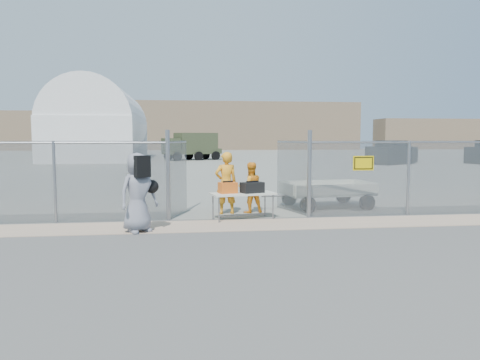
{
  "coord_description": "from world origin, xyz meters",
  "views": [
    {
      "loc": [
        -1.65,
        -10.96,
        2.29
      ],
      "look_at": [
        0.0,
        2.0,
        1.1
      ],
      "focal_mm": 35.0,
      "sensor_mm": 36.0,
      "label": 1
    }
  ],
  "objects": [
    {
      "name": "security_worker_left",
      "position": [
        -0.32,
        2.83,
        0.93
      ],
      "size": [
        0.75,
        0.57,
        1.87
      ],
      "primitive_type": "imported",
      "rotation": [
        0.0,
        0.0,
        3.33
      ],
      "color": "#FF9E1E",
      "rests_on": "ground"
    },
    {
      "name": "military_truck",
      "position": [
        -0.48,
        37.06,
        1.39
      ],
      "size": [
        6.18,
        4.37,
        2.77
      ],
      "primitive_type": null,
      "rotation": [
        0.0,
        0.0,
        0.43
      ],
      "color": "#3B4429",
      "rests_on": "ground"
    },
    {
      "name": "utility_trailer",
      "position": [
        3.09,
        3.73,
        0.45
      ],
      "size": [
        3.91,
        2.37,
        0.89
      ],
      "primitive_type": null,
      "rotation": [
        0.0,
        0.0,
        0.13
      ],
      "color": "silver",
      "rests_on": "ground"
    },
    {
      "name": "quonset_hangar",
      "position": [
        -10.0,
        40.0,
        4.0
      ],
      "size": [
        9.0,
        18.0,
        8.0
      ],
      "primitive_type": null,
      "color": "white",
      "rests_on": "ground"
    },
    {
      "name": "parked_vehicle_near",
      "position": [
        16.4,
        27.3,
        0.99
      ],
      "size": [
        4.74,
        4.06,
        1.98
      ],
      "primitive_type": null,
      "rotation": [
        0.0,
        0.0,
        0.58
      ],
      "color": "black",
      "rests_on": "ground"
    },
    {
      "name": "dirt_strip",
      "position": [
        0.0,
        1.0,
        0.01
      ],
      "size": [
        44.0,
        1.6,
        0.01
      ],
      "primitive_type": "cube",
      "color": "tan",
      "rests_on": "ground"
    },
    {
      "name": "chain_link_fence",
      "position": [
        0.0,
        2.0,
        1.1
      ],
      "size": [
        40.0,
        0.2,
        2.2
      ],
      "primitive_type": null,
      "color": "gray",
      "rests_on": "ground"
    },
    {
      "name": "folding_table",
      "position": [
        0.07,
        1.86,
        0.38
      ],
      "size": [
        1.89,
        1.09,
        0.75
      ],
      "primitive_type": null,
      "rotation": [
        0.0,
        0.0,
        0.21
      ],
      "color": "silver",
      "rests_on": "ground"
    },
    {
      "name": "distant_hills",
      "position": [
        5.0,
        78.0,
        4.5
      ],
      "size": [
        140.0,
        6.0,
        9.0
      ],
      "primitive_type": null,
      "color": "#7F684F",
      "rests_on": "ground"
    },
    {
      "name": "tarmac_inside",
      "position": [
        0.0,
        42.0,
        0.01
      ],
      "size": [
        160.0,
        80.0,
        0.01
      ],
      "primitive_type": "cube",
      "color": "gray",
      "rests_on": "ground"
    },
    {
      "name": "orange_bag",
      "position": [
        -0.36,
        1.84,
        0.9
      ],
      "size": [
        0.55,
        0.43,
        0.3
      ],
      "primitive_type": "cube",
      "rotation": [
        0.0,
        0.0,
        0.26
      ],
      "color": "orange",
      "rests_on": "folding_table"
    },
    {
      "name": "black_duffel",
      "position": [
        0.32,
        1.84,
        0.9
      ],
      "size": [
        0.7,
        0.56,
        0.29
      ],
      "primitive_type": "cube",
      "rotation": [
        0.0,
        0.0,
        0.39
      ],
      "color": "black",
      "rests_on": "folding_table"
    },
    {
      "name": "ground",
      "position": [
        0.0,
        0.0,
        0.0
      ],
      "size": [
        160.0,
        160.0,
        0.0
      ],
      "primitive_type": "plane",
      "color": "#494949"
    },
    {
      "name": "visitor",
      "position": [
        -2.68,
        0.45,
        0.97
      ],
      "size": [
        1.13,
        1.03,
        1.93
      ],
      "primitive_type": "imported",
      "rotation": [
        0.0,
        0.0,
        0.58
      ],
      "color": "gray",
      "rests_on": "ground"
    },
    {
      "name": "security_worker_right",
      "position": [
        0.45,
        3.0,
        0.77
      ],
      "size": [
        0.85,
        0.71,
        1.54
      ],
      "primitive_type": "imported",
      "rotation": [
        0.0,
        0.0,
        3.32
      ],
      "color": "#FF9E1E",
      "rests_on": "ground"
    },
    {
      "name": "parked_vehicle_mid",
      "position": [
        17.99,
        30.86,
        0.99
      ],
      "size": [
        4.51,
        2.32,
        1.97
      ],
      "primitive_type": null,
      "rotation": [
        0.0,
        0.0,
        -0.08
      ],
      "color": "black",
      "rests_on": "ground"
    }
  ]
}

